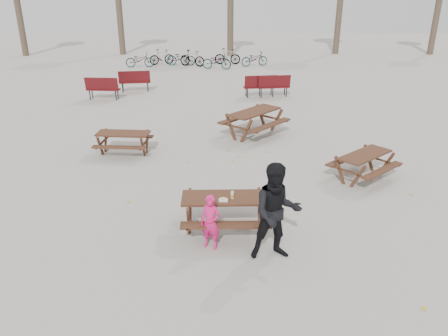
{
  "coord_description": "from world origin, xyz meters",
  "views": [
    {
      "loc": [
        -0.21,
        -8.09,
        4.83
      ],
      "look_at": [
        0.0,
        1.0,
        1.0
      ],
      "focal_mm": 35.0,
      "sensor_mm": 36.0,
      "label": 1
    }
  ],
  "objects_px": {
    "child": "(211,222)",
    "picnic_table_east": "(364,166)",
    "main_picnic_table": "(225,205)",
    "picnic_table_north": "(124,143)",
    "soda_bottle": "(232,195)",
    "food_tray": "(223,200)",
    "adult": "(277,212)",
    "picnic_table_far": "(254,123)"
  },
  "relations": [
    {
      "from": "child",
      "to": "picnic_table_east",
      "type": "height_order",
      "value": "child"
    },
    {
      "from": "main_picnic_table",
      "to": "picnic_table_north",
      "type": "distance_m",
      "value": 5.49
    },
    {
      "from": "soda_bottle",
      "to": "picnic_table_north",
      "type": "height_order",
      "value": "soda_bottle"
    },
    {
      "from": "food_tray",
      "to": "picnic_table_north",
      "type": "bearing_deg",
      "value": 121.58
    },
    {
      "from": "soda_bottle",
      "to": "main_picnic_table",
      "type": "bearing_deg",
      "value": 150.9
    },
    {
      "from": "picnic_table_east",
      "to": "picnic_table_north",
      "type": "xyz_separation_m",
      "value": [
        -6.76,
        2.03,
        -0.01
      ]
    },
    {
      "from": "food_tray",
      "to": "soda_bottle",
      "type": "height_order",
      "value": "soda_bottle"
    },
    {
      "from": "child",
      "to": "adult",
      "type": "relative_size",
      "value": 0.59
    },
    {
      "from": "main_picnic_table",
      "to": "picnic_table_far",
      "type": "distance_m",
      "value": 6.4
    },
    {
      "from": "adult",
      "to": "picnic_table_far",
      "type": "height_order",
      "value": "adult"
    },
    {
      "from": "food_tray",
      "to": "picnic_table_far",
      "type": "relative_size",
      "value": 0.09
    },
    {
      "from": "soda_bottle",
      "to": "picnic_table_east",
      "type": "bearing_deg",
      "value": 36.18
    },
    {
      "from": "main_picnic_table",
      "to": "child",
      "type": "xyz_separation_m",
      "value": [
        -0.3,
        -0.68,
        -0.02
      ]
    },
    {
      "from": "soda_bottle",
      "to": "child",
      "type": "relative_size",
      "value": 0.15
    },
    {
      "from": "main_picnic_table",
      "to": "picnic_table_far",
      "type": "bearing_deg",
      "value": 79.54
    },
    {
      "from": "main_picnic_table",
      "to": "picnic_table_far",
      "type": "xyz_separation_m",
      "value": [
        1.16,
        6.3,
        -0.15
      ]
    },
    {
      "from": "soda_bottle",
      "to": "child",
      "type": "xyz_separation_m",
      "value": [
        -0.45,
        -0.6,
        -0.28
      ]
    },
    {
      "from": "food_tray",
      "to": "adult",
      "type": "xyz_separation_m",
      "value": [
        0.97,
        -0.84,
        0.17
      ]
    },
    {
      "from": "picnic_table_east",
      "to": "main_picnic_table",
      "type": "bearing_deg",
      "value": 174.76
    },
    {
      "from": "soda_bottle",
      "to": "picnic_table_far",
      "type": "height_order",
      "value": "soda_bottle"
    },
    {
      "from": "main_picnic_table",
      "to": "soda_bottle",
      "type": "relative_size",
      "value": 10.59
    },
    {
      "from": "soda_bottle",
      "to": "picnic_table_far",
      "type": "distance_m",
      "value": 6.47
    },
    {
      "from": "soda_bottle",
      "to": "adult",
      "type": "bearing_deg",
      "value": -50.58
    },
    {
      "from": "child",
      "to": "adult",
      "type": "bearing_deg",
      "value": 7.18
    },
    {
      "from": "child",
      "to": "picnic_table_east",
      "type": "distance_m",
      "value": 5.21
    },
    {
      "from": "adult",
      "to": "picnic_table_east",
      "type": "distance_m",
      "value": 4.62
    },
    {
      "from": "main_picnic_table",
      "to": "picnic_table_east",
      "type": "xyz_separation_m",
      "value": [
        3.77,
        2.57,
        -0.23
      ]
    },
    {
      "from": "picnic_table_north",
      "to": "picnic_table_far",
      "type": "distance_m",
      "value": 4.48
    },
    {
      "from": "adult",
      "to": "main_picnic_table",
      "type": "bearing_deg",
      "value": 127.28
    },
    {
      "from": "main_picnic_table",
      "to": "child",
      "type": "relative_size",
      "value": 1.59
    },
    {
      "from": "soda_bottle",
      "to": "food_tray",
      "type": "bearing_deg",
      "value": -149.65
    },
    {
      "from": "picnic_table_north",
      "to": "soda_bottle",
      "type": "bearing_deg",
      "value": -50.56
    },
    {
      "from": "adult",
      "to": "picnic_table_east",
      "type": "bearing_deg",
      "value": 47.0
    },
    {
      "from": "soda_bottle",
      "to": "child",
      "type": "height_order",
      "value": "child"
    },
    {
      "from": "adult",
      "to": "picnic_table_far",
      "type": "distance_m",
      "value": 7.35
    },
    {
      "from": "adult",
      "to": "soda_bottle",
      "type": "bearing_deg",
      "value": 124.76
    },
    {
      "from": "picnic_table_east",
      "to": "child",
      "type": "bearing_deg",
      "value": 179.1
    },
    {
      "from": "main_picnic_table",
      "to": "picnic_table_far",
      "type": "height_order",
      "value": "picnic_table_far"
    },
    {
      "from": "soda_bottle",
      "to": "adult",
      "type": "distance_m",
      "value": 1.23
    },
    {
      "from": "child",
      "to": "food_tray",
      "type": "bearing_deg",
      "value": 85.3
    },
    {
      "from": "picnic_table_far",
      "to": "food_tray",
      "type": "bearing_deg",
      "value": -147.2
    },
    {
      "from": "soda_bottle",
      "to": "picnic_table_east",
      "type": "distance_m",
      "value": 4.52
    }
  ]
}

